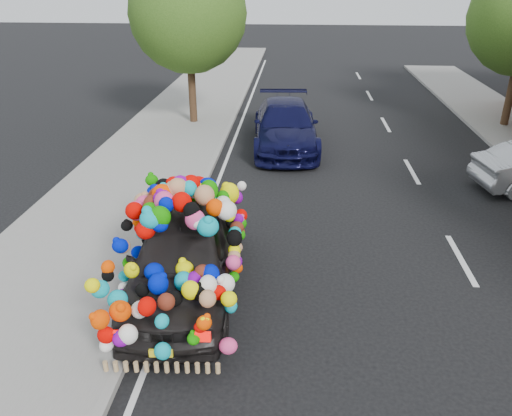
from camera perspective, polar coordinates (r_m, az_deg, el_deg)
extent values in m
plane|color=black|center=(10.57, 3.42, -5.08)|extent=(100.00, 100.00, 0.00)
cube|color=gray|center=(11.42, -18.74, -3.69)|extent=(4.00, 60.00, 0.12)
cube|color=gray|center=(10.81, -9.15, -4.23)|extent=(0.15, 60.00, 0.13)
cylinder|color=#332114|center=(19.42, -7.31, 13.37)|extent=(0.28, 0.28, 2.73)
sphere|color=#2A4C14|center=(19.06, -7.78, 21.23)|extent=(4.20, 4.20, 4.20)
cylinder|color=#332114|center=(21.07, 27.10, 11.68)|extent=(0.28, 0.28, 2.64)
imported|color=black|center=(9.08, -8.18, -5.29)|extent=(2.02, 4.53, 1.51)
cube|color=red|center=(7.42, -15.73, -13.82)|extent=(0.22, 0.07, 0.14)
cube|color=red|center=(7.17, -6.09, -14.42)|extent=(0.22, 0.07, 0.14)
cube|color=yellow|center=(7.45, -10.82, -15.99)|extent=(0.34, 0.06, 0.12)
imported|color=#0B0C33|center=(16.78, 3.37, 9.41)|extent=(2.38, 5.18, 1.47)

